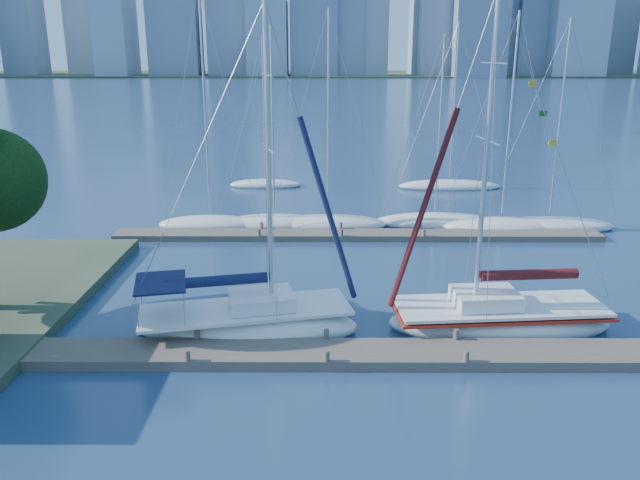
{
  "coord_description": "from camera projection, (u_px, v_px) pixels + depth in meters",
  "views": [
    {
      "loc": [
        -0.16,
        -21.06,
        11.0
      ],
      "look_at": [
        -0.26,
        4.0,
        3.46
      ],
      "focal_mm": 35.0,
      "sensor_mm": 36.0,
      "label": 1
    }
  ],
  "objects": [
    {
      "name": "bg_boat_6",
      "position": [
        266.0,
        184.0,
        53.36
      ],
      "size": [
        6.41,
        3.96,
        12.7
      ],
      "rotation": [
        0.0,
        0.0,
        0.36
      ],
      "color": "silver",
      "rests_on": "ground"
    },
    {
      "name": "bg_boat_5",
      "position": [
        548.0,
        225.0,
        40.46
      ],
      "size": [
        8.64,
        2.5,
        13.38
      ],
      "rotation": [
        0.0,
        0.0,
        0.02
      ],
      "color": "silver",
      "rests_on": "ground"
    },
    {
      "name": "bg_boat_2",
      "position": [
        328.0,
        223.0,
        40.85
      ],
      "size": [
        8.08,
        5.03,
        13.97
      ],
      "rotation": [
        0.0,
        0.0,
        -0.36
      ],
      "color": "silver",
      "rests_on": "ground"
    },
    {
      "name": "bg_boat_3",
      "position": [
        435.0,
        221.0,
        41.53
      ],
      "size": [
        8.33,
        5.2,
        12.48
      ],
      "rotation": [
        0.0,
        0.0,
        0.39
      ],
      "color": "silver",
      "rests_on": "ground"
    },
    {
      "name": "bg_boat_0",
      "position": [
        211.0,
        223.0,
        40.84
      ],
      "size": [
        7.27,
        4.3,
        15.24
      ],
      "rotation": [
        0.0,
        0.0,
        -0.3
      ],
      "color": "silver",
      "rests_on": "ground"
    },
    {
      "name": "sailboat_maroon",
      "position": [
        500.0,
        306.0,
        25.62
      ],
      "size": [
        9.39,
        3.76,
        13.98
      ],
      "rotation": [
        0.0,
        0.0,
        0.08
      ],
      "color": "silver",
      "rests_on": "ground"
    },
    {
      "name": "ground",
      "position": [
        327.0,
        359.0,
        23.34
      ],
      "size": [
        700.0,
        700.0,
        0.0
      ],
      "primitive_type": "plane",
      "color": "#172E4B",
      "rests_on": "ground"
    },
    {
      "name": "far_dock",
      "position": [
        357.0,
        235.0,
        38.6
      ],
      "size": [
        30.0,
        1.8,
        0.36
      ],
      "primitive_type": "cube",
      "color": "brown",
      "rests_on": "ground"
    },
    {
      "name": "bg_boat_4",
      "position": [
        501.0,
        226.0,
        40.24
      ],
      "size": [
        7.83,
        5.14,
        13.8
      ],
      "rotation": [
        0.0,
        0.0,
        -0.39
      ],
      "color": "silver",
      "rests_on": "ground"
    },
    {
      "name": "near_dock",
      "position": [
        327.0,
        354.0,
        23.28
      ],
      "size": [
        26.0,
        2.0,
        0.4
      ],
      "primitive_type": "cube",
      "color": "brown",
      "rests_on": "ground"
    },
    {
      "name": "sailboat_navy",
      "position": [
        246.0,
        310.0,
        25.29
      ],
      "size": [
        9.54,
        4.92,
        13.44
      ],
      "rotation": [
        0.0,
        0.0,
        0.22
      ],
      "color": "silver",
      "rests_on": "ground"
    },
    {
      "name": "bg_boat_1",
      "position": [
        275.0,
        223.0,
        41.02
      ],
      "size": [
        7.21,
        2.54,
        13.01
      ],
      "rotation": [
        0.0,
        0.0,
        -0.01
      ],
      "color": "silver",
      "rests_on": "ground"
    },
    {
      "name": "far_shore",
      "position": [
        323.0,
        75.0,
        329.78
      ],
      "size": [
        800.0,
        100.0,
        1.5
      ],
      "primitive_type": "cube",
      "color": "#38472D",
      "rests_on": "ground"
    },
    {
      "name": "bg_boat_7",
      "position": [
        449.0,
        185.0,
        52.66
      ],
      "size": [
        8.79,
        3.33,
        13.75
      ],
      "rotation": [
        0.0,
        0.0,
        0.13
      ],
      "color": "silver",
      "rests_on": "ground"
    }
  ]
}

